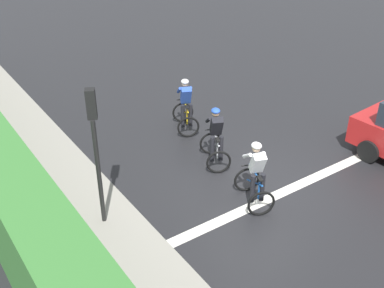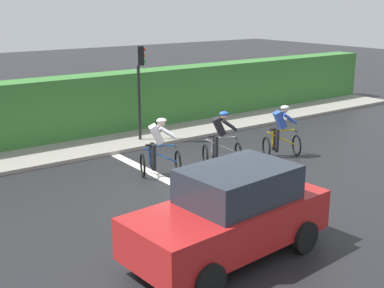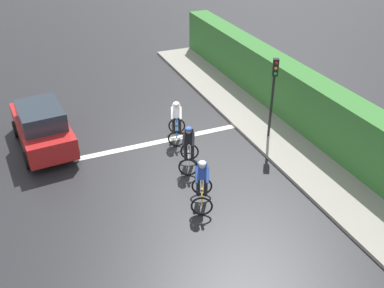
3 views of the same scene
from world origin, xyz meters
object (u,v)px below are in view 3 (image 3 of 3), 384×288
(cyclist_lead, at_px, (202,183))
(car_red, at_px, (42,126))
(cyclist_second, at_px, (189,148))
(traffic_light_near_crossing, at_px, (273,87))
(cyclist_mid, at_px, (177,121))

(cyclist_lead, distance_m, car_red, 6.90)
(cyclist_second, bearing_deg, traffic_light_near_crossing, -170.89)
(cyclist_lead, relative_size, car_red, 0.39)
(cyclist_mid, height_order, car_red, car_red)
(cyclist_second, height_order, car_red, car_red)
(cyclist_lead, bearing_deg, car_red, -53.59)
(cyclist_second, distance_m, car_red, 5.69)
(cyclist_mid, distance_m, car_red, 5.06)
(cyclist_lead, xyz_separation_m, cyclist_second, (-0.43, -2.10, 0.00))
(cyclist_second, xyz_separation_m, traffic_light_near_crossing, (-3.64, -0.58, 1.43))
(cyclist_second, relative_size, traffic_light_near_crossing, 0.50)
(car_red, xyz_separation_m, traffic_light_near_crossing, (-8.16, 2.87, 1.35))
(cyclist_lead, height_order, traffic_light_near_crossing, traffic_light_near_crossing)
(cyclist_second, distance_m, cyclist_mid, 2.02)
(cyclist_lead, xyz_separation_m, cyclist_mid, (-0.75, -4.09, 0.00))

